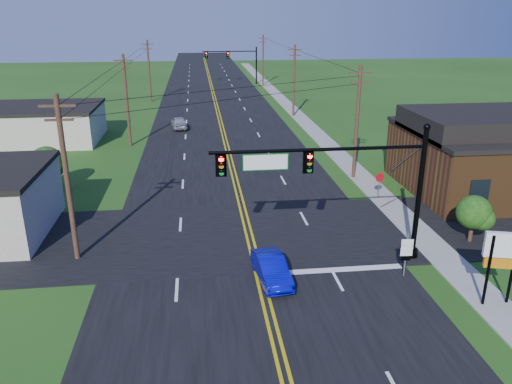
{
  "coord_description": "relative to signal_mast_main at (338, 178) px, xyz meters",
  "views": [
    {
      "loc": [
        -2.68,
        -15.5,
        12.71
      ],
      "look_at": [
        0.37,
        10.0,
        3.47
      ],
      "focal_mm": 35.0,
      "sensor_mm": 36.0,
      "label": 1
    }
  ],
  "objects": [
    {
      "name": "ground",
      "position": [
        -4.34,
        -8.0,
        -4.75
      ],
      "size": [
        260.0,
        260.0,
        0.0
      ],
      "primitive_type": "plane",
      "color": "#204413",
      "rests_on": "ground"
    },
    {
      "name": "shrub_corner",
      "position": [
        8.66,
        1.5,
        -2.9
      ],
      "size": [
        2.0,
        2.0,
        2.86
      ],
      "color": "#39231A",
      "rests_on": "ground"
    },
    {
      "name": "utility_pole_left_a",
      "position": [
        -13.84,
        2.0,
        -0.03
      ],
      "size": [
        1.8,
        0.28,
        9.0
      ],
      "color": "#39231A",
      "rests_on": "ground"
    },
    {
      "name": "utility_pole_right_b",
      "position": [
        5.46,
        40.0,
        -0.03
      ],
      "size": [
        1.8,
        0.28,
        9.0
      ],
      "color": "#39231A",
      "rests_on": "ground"
    },
    {
      "name": "tree_right_back",
      "position": [
        11.66,
        18.0,
        -2.15
      ],
      "size": [
        3.0,
        3.0,
        4.1
      ],
      "color": "#39231A",
      "rests_on": "ground"
    },
    {
      "name": "utility_pole_left_b",
      "position": [
        -13.84,
        27.0,
        -0.03
      ],
      "size": [
        1.8,
        0.28,
        9.0
      ],
      "color": "#39231A",
      "rests_on": "ground"
    },
    {
      "name": "stop_sign",
      "position": [
        5.77,
        8.98,
        -3.3
      ],
      "size": [
        0.71,
        0.2,
        2.02
      ],
      "rotation": [
        0.0,
        0.0,
        0.23
      ],
      "color": "slate",
      "rests_on": "ground"
    },
    {
      "name": "signal_mast_main",
      "position": [
        0.0,
        0.0,
        0.0
      ],
      "size": [
        11.3,
        0.6,
        7.48
      ],
      "color": "black",
      "rests_on": "ground"
    },
    {
      "name": "sidewalk",
      "position": [
        6.16,
        32.0,
        -4.71
      ],
      "size": [
        2.0,
        160.0,
        0.08
      ],
      "primitive_type": "cube",
      "color": "gray",
      "rests_on": "ground"
    },
    {
      "name": "pylon_sign",
      "position": [
        6.3,
        -5.0,
        -2.11
      ],
      "size": [
        1.76,
        0.7,
        3.62
      ],
      "rotation": [
        0.0,
        0.0,
        -0.27
      ],
      "color": "black",
      "rests_on": "ground"
    },
    {
      "name": "signal_mast_far",
      "position": [
        0.1,
        72.0,
        -0.2
      ],
      "size": [
        10.98,
        0.6,
        7.48
      ],
      "color": "black",
      "rests_on": "ground"
    },
    {
      "name": "blue_car",
      "position": [
        -3.63,
        -1.63,
        -4.12
      ],
      "size": [
        1.76,
        3.97,
        1.27
      ],
      "primitive_type": "imported",
      "rotation": [
        0.0,
        0.0,
        0.11
      ],
      "color": "#080AB9",
      "rests_on": "ground"
    },
    {
      "name": "tree_left",
      "position": [
        -18.34,
        14.0,
        -2.59
      ],
      "size": [
        2.4,
        2.4,
        3.37
      ],
      "color": "#39231A",
      "rests_on": "ground"
    },
    {
      "name": "road_cross",
      "position": [
        -4.34,
        4.0,
        -4.73
      ],
      "size": [
        70.0,
        10.0,
        0.04
      ],
      "primitive_type": "cube",
      "color": "black",
      "rests_on": "ground"
    },
    {
      "name": "route_sign",
      "position": [
        3.16,
        -2.02,
        -3.34
      ],
      "size": [
        0.61,
        0.12,
        2.43
      ],
      "rotation": [
        0.0,
        0.0,
        -0.09
      ],
      "color": "slate",
      "rests_on": "ground"
    },
    {
      "name": "road_main",
      "position": [
        -4.34,
        42.0,
        -4.73
      ],
      "size": [
        16.0,
        220.0,
        0.04
      ],
      "primitive_type": "cube",
      "color": "black",
      "rests_on": "ground"
    },
    {
      "name": "cream_bldg_far",
      "position": [
        -23.34,
        30.0,
        -2.89
      ],
      "size": [
        12.2,
        9.2,
        3.7
      ],
      "color": "beige",
      "rests_on": "ground"
    },
    {
      "name": "utility_pole_left_c",
      "position": [
        -13.84,
        54.0,
        -0.03
      ],
      "size": [
        1.8,
        0.28,
        9.0
      ],
      "color": "#39231A",
      "rests_on": "ground"
    },
    {
      "name": "distant_car",
      "position": [
        -9.13,
        34.24,
        -4.04
      ],
      "size": [
        2.16,
        4.31,
        1.41
      ],
      "primitive_type": "imported",
      "rotation": [
        0.0,
        0.0,
        3.26
      ],
      "color": "#B8B8BE",
      "rests_on": "ground"
    },
    {
      "name": "utility_pole_right_c",
      "position": [
        5.46,
        70.0,
        -0.03
      ],
      "size": [
        1.8,
        0.28,
        9.0
      ],
      "color": "#39231A",
      "rests_on": "ground"
    },
    {
      "name": "utility_pole_right_a",
      "position": [
        5.46,
        14.0,
        -0.03
      ],
      "size": [
        1.8,
        0.28,
        9.0
      ],
      "color": "#39231A",
      "rests_on": "ground"
    },
    {
      "name": "brick_building",
      "position": [
        15.66,
        10.0,
        -2.4
      ],
      "size": [
        14.2,
        11.2,
        4.7
      ],
      "color": "brown",
      "rests_on": "ground"
    }
  ]
}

